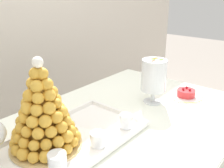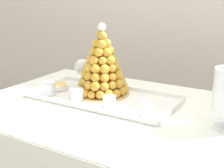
{
  "view_description": "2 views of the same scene",
  "coord_description": "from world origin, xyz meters",
  "px_view_note": "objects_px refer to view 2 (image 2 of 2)",
  "views": [
    {
      "loc": [
        -0.69,
        -0.59,
        1.28
      ],
      "look_at": [
        -0.02,
        -0.04,
        0.95
      ],
      "focal_mm": 41.07,
      "sensor_mm": 36.0,
      "label": 1
    },
    {
      "loc": [
        0.48,
        -1.05,
        1.19
      ],
      "look_at": [
        -0.1,
        -0.05,
        0.85
      ],
      "focal_mm": 47.78,
      "sensor_mm": 36.0,
      "label": 2
    }
  ],
  "objects_px": {
    "croquembouche": "(102,67)",
    "creme_brulee_ramekin": "(58,86)",
    "serving_tray": "(103,98)",
    "dessert_cup_left": "(49,89)",
    "dessert_cup_mid_right": "(146,109)",
    "dessert_cup_mid_left": "(77,94)",
    "wine_glass": "(82,68)",
    "dessert_cup_centre": "(109,102)"
  },
  "relations": [
    {
      "from": "serving_tray",
      "to": "croquembouche",
      "type": "bearing_deg",
      "value": 125.63
    },
    {
      "from": "croquembouche",
      "to": "dessert_cup_centre",
      "type": "xyz_separation_m",
      "value": [
        0.12,
        -0.14,
        -0.11
      ]
    },
    {
      "from": "dessert_cup_centre",
      "to": "creme_brulee_ramekin",
      "type": "height_order",
      "value": "dessert_cup_centre"
    },
    {
      "from": "creme_brulee_ramekin",
      "to": "dessert_cup_left",
      "type": "bearing_deg",
      "value": -80.18
    },
    {
      "from": "croquembouche",
      "to": "dessert_cup_left",
      "type": "distance_m",
      "value": 0.27
    },
    {
      "from": "dessert_cup_mid_left",
      "to": "wine_glass",
      "type": "xyz_separation_m",
      "value": [
        -0.1,
        0.18,
        0.07
      ]
    },
    {
      "from": "croquembouche",
      "to": "dessert_cup_left",
      "type": "bearing_deg",
      "value": -148.12
    },
    {
      "from": "dessert_cup_mid_right",
      "to": "wine_glass",
      "type": "bearing_deg",
      "value": 155.87
    },
    {
      "from": "serving_tray",
      "to": "croquembouche",
      "type": "distance_m",
      "value": 0.14
    },
    {
      "from": "serving_tray",
      "to": "croquembouche",
      "type": "height_order",
      "value": "croquembouche"
    },
    {
      "from": "creme_brulee_ramekin",
      "to": "wine_glass",
      "type": "distance_m",
      "value": 0.15
    },
    {
      "from": "creme_brulee_ramekin",
      "to": "wine_glass",
      "type": "xyz_separation_m",
      "value": [
        0.08,
        0.1,
        0.08
      ]
    },
    {
      "from": "serving_tray",
      "to": "dessert_cup_left",
      "type": "relative_size",
      "value": 10.58
    },
    {
      "from": "dessert_cup_mid_right",
      "to": "creme_brulee_ramekin",
      "type": "distance_m",
      "value": 0.52
    },
    {
      "from": "dessert_cup_left",
      "to": "creme_brulee_ramekin",
      "type": "height_order",
      "value": "dessert_cup_left"
    },
    {
      "from": "dessert_cup_mid_left",
      "to": "dessert_cup_centre",
      "type": "height_order",
      "value": "dessert_cup_mid_left"
    },
    {
      "from": "serving_tray",
      "to": "creme_brulee_ramekin",
      "type": "relative_size",
      "value": 7.13
    },
    {
      "from": "dessert_cup_mid_left",
      "to": "dessert_cup_mid_right",
      "type": "relative_size",
      "value": 1.06
    },
    {
      "from": "serving_tray",
      "to": "dessert_cup_mid_left",
      "type": "height_order",
      "value": "dessert_cup_mid_left"
    },
    {
      "from": "serving_tray",
      "to": "dessert_cup_left",
      "type": "bearing_deg",
      "value": -159.56
    },
    {
      "from": "croquembouche",
      "to": "dessert_cup_left",
      "type": "relative_size",
      "value": 5.2
    },
    {
      "from": "croquembouche",
      "to": "dessert_cup_mid_right",
      "type": "height_order",
      "value": "croquembouche"
    },
    {
      "from": "creme_brulee_ramekin",
      "to": "wine_glass",
      "type": "relative_size",
      "value": 0.63
    },
    {
      "from": "croquembouche",
      "to": "dessert_cup_mid_right",
      "type": "distance_m",
      "value": 0.34
    },
    {
      "from": "dessert_cup_mid_right",
      "to": "creme_brulee_ramekin",
      "type": "height_order",
      "value": "dessert_cup_mid_right"
    },
    {
      "from": "dessert_cup_left",
      "to": "creme_brulee_ramekin",
      "type": "relative_size",
      "value": 0.67
    },
    {
      "from": "dessert_cup_mid_left",
      "to": "wine_glass",
      "type": "bearing_deg",
      "value": 118.71
    },
    {
      "from": "dessert_cup_mid_left",
      "to": "dessert_cup_left",
      "type": "bearing_deg",
      "value": -178.13
    },
    {
      "from": "dessert_cup_centre",
      "to": "dessert_cup_mid_right",
      "type": "distance_m",
      "value": 0.17
    },
    {
      "from": "dessert_cup_left",
      "to": "croquembouche",
      "type": "bearing_deg",
      "value": 31.88
    },
    {
      "from": "dessert_cup_centre",
      "to": "wine_glass",
      "type": "xyz_separation_m",
      "value": [
        -0.27,
        0.2,
        0.07
      ]
    },
    {
      "from": "croquembouche",
      "to": "dessert_cup_mid_right",
      "type": "relative_size",
      "value": 5.84
    },
    {
      "from": "wine_glass",
      "to": "dessert_cup_centre",
      "type": "bearing_deg",
      "value": -35.62
    },
    {
      "from": "dessert_cup_centre",
      "to": "wine_glass",
      "type": "distance_m",
      "value": 0.34
    },
    {
      "from": "wine_glass",
      "to": "serving_tray",
      "type": "bearing_deg",
      "value": -28.09
    },
    {
      "from": "wine_glass",
      "to": "creme_brulee_ramekin",
      "type": "bearing_deg",
      "value": -127.04
    },
    {
      "from": "creme_brulee_ramekin",
      "to": "dessert_cup_mid_right",
      "type": "bearing_deg",
      "value": -10.46
    },
    {
      "from": "dessert_cup_mid_right",
      "to": "dessert_cup_left",
      "type": "bearing_deg",
      "value": 179.03
    },
    {
      "from": "croquembouche",
      "to": "creme_brulee_ramekin",
      "type": "bearing_deg",
      "value": -168.58
    },
    {
      "from": "serving_tray",
      "to": "dessert_cup_mid_right",
      "type": "xyz_separation_m",
      "value": [
        0.26,
        -0.1,
        0.03
      ]
    },
    {
      "from": "serving_tray",
      "to": "dessert_cup_mid_left",
      "type": "distance_m",
      "value": 0.12
    },
    {
      "from": "serving_tray",
      "to": "dessert_cup_centre",
      "type": "distance_m",
      "value": 0.14
    }
  ]
}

